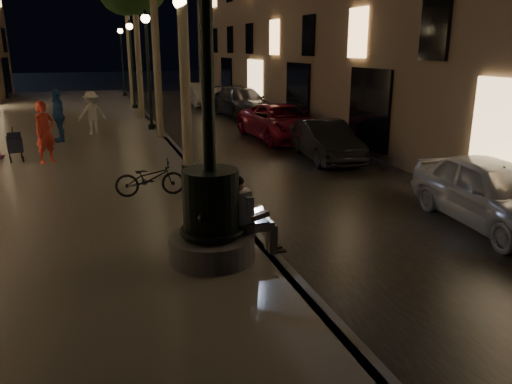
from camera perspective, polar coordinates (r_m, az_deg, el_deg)
name	(u,v)px	position (r m, az deg, el deg)	size (l,w,h in m)	color
ground	(163,137)	(20.88, -10.63, 6.17)	(120.00, 120.00, 0.00)	black
cobble_lane	(233,133)	(21.48, -2.63, 6.72)	(6.00, 45.00, 0.02)	black
promenade	(58,140)	(20.74, -21.69, 5.51)	(8.00, 45.00, 0.20)	slate
curb_strip	(162,135)	(20.87, -10.64, 6.44)	(0.25, 45.00, 0.20)	#59595B
fountain_lamppost	(211,200)	(7.94, -5.20, -0.88)	(1.40, 1.40, 5.21)	#59595B
seated_man_laptop	(248,213)	(8.18, -0.96, -2.44)	(1.00, 0.34, 1.37)	tan
lamp_curb_a	(182,59)	(13.62, -8.42, 14.76)	(0.36, 0.36, 4.81)	black
lamp_curb_b	(148,55)	(21.54, -12.29, 15.04)	(0.36, 0.36, 4.81)	black
lamp_curb_c	(131,53)	(29.51, -14.07, 15.14)	(0.36, 0.36, 4.81)	black
lamp_curb_d	(122,52)	(37.49, -15.10, 15.20)	(0.36, 0.36, 4.81)	black
stroller	(15,144)	(16.83, -25.87, 4.91)	(0.54, 1.01, 1.02)	black
car_front	(493,193)	(11.19, 25.49, -0.06)	(1.67, 4.14, 1.41)	#A9AAB1
car_second	(325,141)	(16.34, 7.91, 5.82)	(1.35, 3.86, 1.27)	black
car_third	(281,122)	(19.94, 2.93, 7.96)	(2.29, 4.96, 1.38)	maroon
car_rear	(242,102)	(26.74, -1.59, 10.21)	(2.10, 5.17, 1.50)	#2D2C31
car_fifth	(202,95)	(31.91, -6.16, 11.01)	(1.49, 4.28, 1.41)	#A3A49F
pedestrian_red	(45,132)	(16.20, -22.98, 6.33)	(0.67, 0.44, 1.83)	red
pedestrian_white	(92,113)	(21.03, -18.25, 8.60)	(1.09, 0.63, 1.69)	white
pedestrian_blue	(58,116)	(19.71, -21.68, 8.12)	(1.12, 0.47, 1.91)	#2A579A
bicycle	(150,178)	(11.83, -12.02, 1.56)	(0.56, 1.59, 0.84)	black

